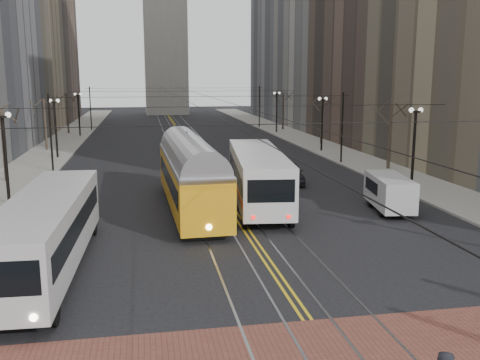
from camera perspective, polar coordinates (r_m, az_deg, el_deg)
name	(u,v)px	position (r m, az deg, el deg)	size (l,w,h in m)	color
ground	(299,308)	(19.43, 6.34, -13.43)	(260.00, 260.00, 0.00)	black
sidewalk_left	(55,149)	(63.20, -19.12, 3.15)	(5.00, 140.00, 0.15)	gray
sidewalk_right	(313,143)	(65.61, 7.77, 3.92)	(5.00, 140.00, 0.15)	gray
streetcar_rails	(189,147)	(62.66, -5.42, 3.58)	(4.80, 130.00, 0.02)	gray
centre_lines	(189,146)	(62.66, -5.42, 3.58)	(0.42, 130.00, 0.01)	gold
building_left_far	(22,7)	(105.60, -22.24, 16.70)	(16.00, 20.00, 40.00)	brown
building_right_mid	(397,1)	(70.59, 16.43, 17.86)	(16.00, 20.00, 34.00)	brown
building_right_far	(302,13)	(108.07, 6.62, 17.26)	(16.00, 20.00, 40.00)	slate
lamp_posts	(205,138)	(46.27, -3.76, 4.48)	(27.60, 57.20, 5.60)	black
street_trees	(197,131)	(52.69, -4.57, 5.26)	(31.68, 53.28, 5.60)	#382D23
trolley_wires	(198,121)	(52.19, -4.54, 6.28)	(25.96, 120.00, 6.60)	black
transit_bus	(47,235)	(23.51, -19.88, -5.53)	(2.65, 12.74, 3.18)	#B8B8B8
streetcar	(191,181)	(32.69, -5.29, -0.14)	(2.73, 14.69, 3.46)	#F6A615
rear_bus	(258,178)	(33.70, 1.90, 0.19)	(2.85, 13.10, 3.42)	silver
cargo_van	(389,194)	(33.29, 15.63, -1.46)	(1.87, 4.86, 2.15)	silver
sedan_grey	(289,172)	(41.05, 5.24, 0.82)	(1.91, 4.76, 1.62)	#38393F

